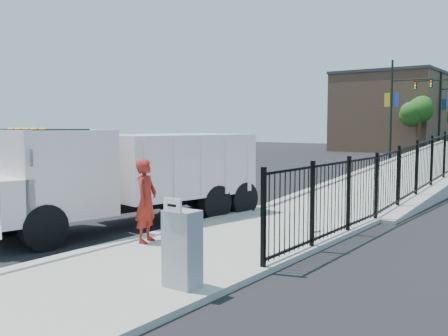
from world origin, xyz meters
The scene contains 15 objects.
ground centered at (0.00, 0.00, 0.00)m, with size 120.00×120.00×0.00m, color black.
sidewalk centered at (1.93, -2.00, 0.06)m, with size 3.55×12.00×0.12m, color #9E998E.
curb centered at (0.00, -2.00, 0.08)m, with size 0.30×12.00×0.16m, color #ADAAA3.
ramp centered at (2.12, 16.00, 0.00)m, with size 3.95×24.00×1.70m, color #9E998E.
iron_fence centered at (3.55, 12.00, 0.90)m, with size 0.10×28.00×1.80m, color black.
truck centered at (-1.75, -0.57, 1.50)m, with size 3.85×8.11×2.67m.
worker centered at (0.40, -1.86, 1.05)m, with size 0.68×0.45×1.86m, color maroon.
utility_cabinet centered at (3.10, -3.74, 0.75)m, with size 0.55×0.40×1.25m, color gray.
arrow_sign centered at (3.10, -3.96, 1.48)m, with size 0.35×0.04×0.22m, color white.
debris centered at (2.95, 1.38, 0.16)m, with size 0.29×0.29×0.07m, color silver.
light_pole_0 centered at (-4.55, 31.30, 4.36)m, with size 3.77×0.22×8.00m.
light_pole_2 centered at (-3.58, 43.40, 4.36)m, with size 3.77×0.22×8.00m.
tree_0 centered at (-4.29, 37.62, 3.93)m, with size 2.44×2.44×5.22m.
tree_2 centered at (-5.43, 48.43, 3.97)m, with size 3.07×3.07×5.54m.
building centered at (-9.00, 44.00, 4.00)m, with size 10.00×10.00×8.00m, color #8C664C.
Camera 1 is at (8.30, -9.69, 2.72)m, focal length 40.00 mm.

